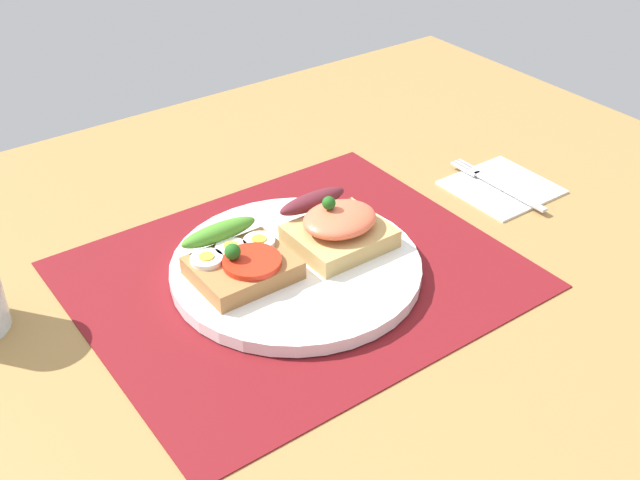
{
  "coord_description": "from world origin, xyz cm",
  "views": [
    {
      "loc": [
        -35.59,
        -53.19,
        47.37
      ],
      "look_at": [
        3.0,
        0.0,
        3.16
      ],
      "focal_mm": 43.88,
      "sensor_mm": 36.0,
      "label": 1
    }
  ],
  "objects_px": {
    "sandwich_egg_tomato": "(239,260)",
    "napkin": "(499,185)",
    "fork": "(495,183)",
    "sandwich_salmon": "(335,225)",
    "plate": "(296,268)"
  },
  "relations": [
    {
      "from": "fork",
      "to": "napkin",
      "type": "bearing_deg",
      "value": -10.59
    },
    {
      "from": "fork",
      "to": "plate",
      "type": "bearing_deg",
      "value": -178.99
    },
    {
      "from": "plate",
      "to": "sandwich_salmon",
      "type": "relative_size",
      "value": 2.58
    },
    {
      "from": "fork",
      "to": "sandwich_salmon",
      "type": "bearing_deg",
      "value": 179.52
    },
    {
      "from": "plate",
      "to": "sandwich_egg_tomato",
      "type": "distance_m",
      "value": 0.06
    },
    {
      "from": "sandwich_egg_tomato",
      "to": "sandwich_salmon",
      "type": "distance_m",
      "value": 0.11
    },
    {
      "from": "sandwich_salmon",
      "to": "fork",
      "type": "relative_size",
      "value": 0.68
    },
    {
      "from": "plate",
      "to": "sandwich_salmon",
      "type": "xyz_separation_m",
      "value": [
        0.05,
        0.01,
        0.03
      ]
    },
    {
      "from": "plate",
      "to": "fork",
      "type": "relative_size",
      "value": 1.74
    },
    {
      "from": "napkin",
      "to": "fork",
      "type": "relative_size",
      "value": 0.78
    },
    {
      "from": "sandwich_salmon",
      "to": "napkin",
      "type": "xyz_separation_m",
      "value": [
        0.25,
        -0.0,
        -0.03
      ]
    },
    {
      "from": "napkin",
      "to": "sandwich_salmon",
      "type": "bearing_deg",
      "value": 179.2
    },
    {
      "from": "sandwich_egg_tomato",
      "to": "napkin",
      "type": "bearing_deg",
      "value": -2.38
    },
    {
      "from": "sandwich_egg_tomato",
      "to": "napkin",
      "type": "xyz_separation_m",
      "value": [
        0.35,
        -0.01,
        -0.03
      ]
    },
    {
      "from": "sandwich_egg_tomato",
      "to": "napkin",
      "type": "relative_size",
      "value": 0.84
    }
  ]
}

